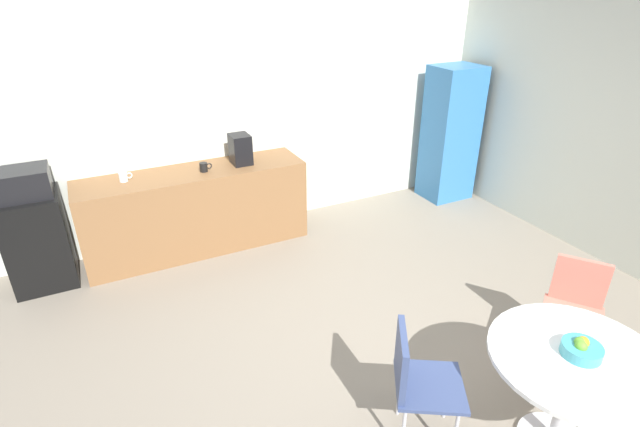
{
  "coord_description": "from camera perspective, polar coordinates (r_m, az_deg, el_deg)",
  "views": [
    {
      "loc": [
        -1.7,
        -2.12,
        2.73
      ],
      "look_at": [
        -0.09,
        1.08,
        0.95
      ],
      "focal_mm": 26.98,
      "sensor_mm": 36.0,
      "label": 1
    }
  ],
  "objects": [
    {
      "name": "ground_plane",
      "position": [
        3.85,
        8.97,
        -19.15
      ],
      "size": [
        6.0,
        6.0,
        0.0
      ],
      "primitive_type": "plane",
      "color": "gray"
    },
    {
      "name": "wall_back",
      "position": [
        5.58,
        -8.19,
        11.31
      ],
      "size": [
        6.0,
        0.1,
        2.6
      ],
      "primitive_type": "cube",
      "color": "silver",
      "rests_on": "ground_plane"
    },
    {
      "name": "counter_block",
      "position": [
        5.36,
        -14.38,
        0.37
      ],
      "size": [
        2.34,
        0.6,
        0.9
      ],
      "primitive_type": "cube",
      "color": "brown",
      "rests_on": "ground_plane"
    },
    {
      "name": "mini_fridge",
      "position": [
        5.32,
        -30.46,
        -2.79
      ],
      "size": [
        0.54,
        0.54,
        0.92
      ],
      "primitive_type": "cube",
      "color": "black",
      "rests_on": "ground_plane"
    },
    {
      "name": "microwave",
      "position": [
        5.09,
        -31.96,
        3.05
      ],
      "size": [
        0.48,
        0.38,
        0.26
      ],
      "primitive_type": "cube",
      "color": "black",
      "rests_on": "mini_fridge"
    },
    {
      "name": "locker_cabinet",
      "position": [
        6.58,
        15.18,
        9.07
      ],
      "size": [
        0.6,
        0.5,
        1.74
      ],
      "primitive_type": "cube",
      "color": "#3372B2",
      "rests_on": "ground_plane"
    },
    {
      "name": "round_table",
      "position": [
        3.38,
        27.8,
        -16.67
      ],
      "size": [
        1.02,
        1.02,
        0.73
      ],
      "color": "silver",
      "rests_on": "ground_plane"
    },
    {
      "name": "chair_coral",
      "position": [
        4.17,
        28.09,
        -9.09
      ],
      "size": [
        0.59,
        0.59,
        0.83
      ],
      "color": "silver",
      "rests_on": "ground_plane"
    },
    {
      "name": "chair_navy",
      "position": [
        3.17,
        11.19,
        -18.25
      ],
      "size": [
        0.58,
        0.58,
        0.83
      ],
      "color": "silver",
      "rests_on": "ground_plane"
    },
    {
      "name": "fruit_bowl",
      "position": [
        3.28,
        28.6,
        -13.9
      ],
      "size": [
        0.23,
        0.23,
        0.11
      ],
      "color": "teal",
      "rests_on": "round_table"
    },
    {
      "name": "mug_white",
      "position": [
        5.14,
        -13.6,
        5.37
      ],
      "size": [
        0.13,
        0.08,
        0.09
      ],
      "color": "black",
      "rests_on": "counter_block"
    },
    {
      "name": "mug_green",
      "position": [
        5.13,
        -22.28,
        4.06
      ],
      "size": [
        0.13,
        0.08,
        0.09
      ],
      "color": "white",
      "rests_on": "counter_block"
    },
    {
      "name": "coffee_maker",
      "position": [
        5.25,
        -9.43,
        7.53
      ],
      "size": [
        0.2,
        0.24,
        0.32
      ],
      "primitive_type": "cube",
      "color": "black",
      "rests_on": "counter_block"
    }
  ]
}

